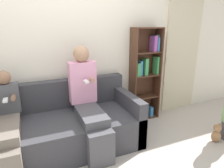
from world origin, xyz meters
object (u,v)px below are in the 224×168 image
Objects in this scene: adult_seated at (88,99)px; bookshelf at (145,71)px; couch at (64,128)px; teddy_bear at (216,133)px; child_seated at (8,124)px.

adult_seated is 1.22m from bookshelf.
bookshelf is (1.13, 0.43, 0.16)m from adult_seated.
teddy_bear is (1.97, -0.73, -0.15)m from couch.
child_seated is at bearing 167.29° from teddy_bear.
child_seated is 2.16m from bookshelf.
bookshelf is (2.08, 0.50, 0.29)m from child_seated.
couch is at bearing 167.59° from adult_seated.
teddy_bear is (2.59, -0.59, -0.40)m from child_seated.
adult_seated is 1.23× the size of child_seated.
couch is 0.51m from adult_seated.
adult_seated is at bearing 4.23° from child_seated.
couch is 1.28× the size of bookshelf.
bookshelf is 5.47× the size of teddy_bear.
adult_seated reaches higher than couch.
teddy_bear is at bearing -12.71° from child_seated.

